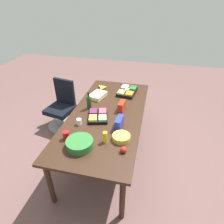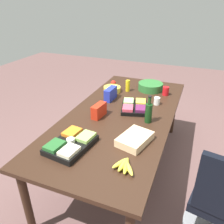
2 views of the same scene
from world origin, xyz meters
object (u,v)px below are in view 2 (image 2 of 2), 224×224
Objects in this scene: mustard_bottle at (128,86)px; sheet_cake at (135,139)px; conference_table at (121,119)px; fruit_platter at (134,107)px; chip_bag_blue at (111,94)px; apple_red at (113,83)px; chip_bowl at (112,89)px; banana_bunch at (125,165)px; paper_cup at (157,101)px; red_solo_cup at (166,91)px; chip_bag_red at (99,111)px; salad_bowl at (150,86)px; wine_bottle at (149,112)px; office_chair at (221,208)px; veggie_tray at (71,144)px.

sheet_cake is at bearing 21.22° from mustard_bottle.
conference_table is 0.21m from fruit_platter.
chip_bag_blue is 0.49m from apple_red.
chip_bag_blue reaches higher than chip_bowl.
fruit_platter reaches higher than sheet_cake.
paper_cup is (-1.20, -0.01, 0.02)m from banana_bunch.
fruit_platter is 3.82× the size of red_solo_cup.
red_solo_cup is at bearing 178.48° from banana_bunch.
chip_bag_red is at bearing -52.05° from conference_table.
fruit_platter is 0.39m from chip_bag_blue.
wine_bottle is (0.88, 0.18, 0.06)m from salad_bowl.
chip_bag_red is at bearing -123.06° from sheet_cake.
conference_table is at bearing -116.37° from office_chair.
sheet_cake is at bearing -94.29° from office_chair.
chip_bag_red reaches higher than salad_bowl.
banana_bunch is at bearing 17.38° from mustard_bottle.
salad_bowl reaches higher than apple_red.
chip_bowl is at bearing -169.58° from chip_bag_red.
veggie_tray is 1.53m from apple_red.
salad_bowl reaches higher than chip_bowl.
chip_bag_blue is (-0.15, -0.35, 0.04)m from fruit_platter.
fruit_platter is 1.84× the size of chip_bowl.
office_chair reaches higher than banana_bunch.
conference_table is 0.78m from veggie_tray.
paper_cup is at bearing 58.81° from mustard_bottle.
conference_table is 1.26m from office_chair.
conference_table is 0.87m from apple_red.
paper_cup is at bearing 97.01° from chip_bag_blue.
chip_bag_red is (0.95, -0.34, 0.02)m from salad_bowl.
conference_table is 2.49× the size of office_chair.
chip_bag_blue is (-0.38, -0.57, -0.04)m from wine_bottle.
wine_bottle reaches higher than office_chair.
wine_bottle is at bearing 45.74° from chip_bowl.
office_chair is at bearing 110.85° from banana_bunch.
chip_bowl is 0.72m from chip_bag_red.
banana_bunch is at bearing 0.31° from paper_cup.
office_chair is 1.37m from veggie_tray.
conference_table is 0.29m from chip_bag_red.
mustard_bottle is (0.13, 0.26, 0.04)m from apple_red.
apple_red is at bearing -151.02° from sheet_cake.
sheet_cake is at bearing -3.06° from wine_bottle.
salad_bowl is 0.90m from wine_bottle.
salad_bowl is at bearing 118.07° from chip_bowl.
chip_bag_blue is at bearing 17.48° from chip_bowl.
office_chair reaches higher than fruit_platter.
fruit_platter is at bearing -2.92° from salad_bowl.
chip_bag_red reaches higher than veggie_tray.
wine_bottle is (0.63, 0.64, 0.08)m from chip_bowl.
paper_cup reaches higher than veggie_tray.
mustard_bottle is at bearing 63.86° from apple_red.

